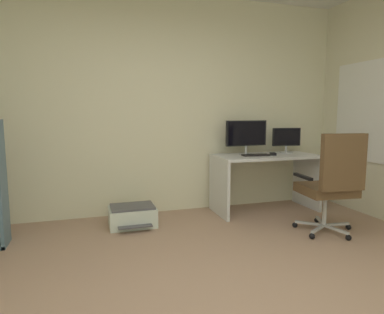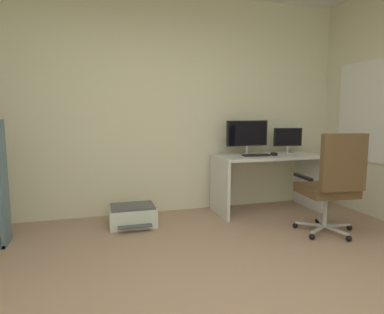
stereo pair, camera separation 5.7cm
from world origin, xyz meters
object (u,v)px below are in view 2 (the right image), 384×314
monitor_secondary (288,139)px  computer_mouse (274,154)px  monitor_main (247,134)px  keyboard (257,155)px  printer (133,216)px  office_chair (333,182)px  desk (266,171)px

monitor_secondary → computer_mouse: (-0.31, -0.18, -0.18)m
monitor_main → computer_mouse: monitor_main is taller
keyboard → monitor_main: bearing=109.5°
printer → keyboard: bearing=1.6°
monitor_secondary → computer_mouse: monitor_secondary is taller
monitor_secondary → office_chair: bearing=-98.7°
desk → computer_mouse: computer_mouse is taller
office_chair → printer: bearing=154.9°
keyboard → computer_mouse: computer_mouse is taller
monitor_secondary → keyboard: bearing=-162.5°
keyboard → desk: bearing=22.7°
monitor_main → printer: monitor_main is taller
monitor_secondary → computer_mouse: 0.40m
desk → printer: desk is taller
monitor_secondary → keyboard: monitor_secondary is taller
office_chair → printer: (-1.93, 0.91, -0.46)m
desk → computer_mouse: 0.24m
monitor_main → office_chair: 1.27m
computer_mouse → monitor_secondary: bearing=42.4°
printer → office_chair: bearing=-25.1°
desk → monitor_secondary: size_ratio=3.41×
desk → keyboard: bearing=-160.3°
office_chair → keyboard: bearing=111.5°
monitor_secondary → keyboard: size_ratio=1.14×
monitor_secondary → office_chair: monitor_secondary is taller
desk → keyboard: size_ratio=3.90×
monitor_secondary → office_chair: 1.19m
keyboard → computer_mouse: bearing=0.2°
office_chair → printer: 2.18m
computer_mouse → office_chair: size_ratio=0.09×
computer_mouse → keyboard: bearing=-171.1°
monitor_main → monitor_secondary: monitor_main is taller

